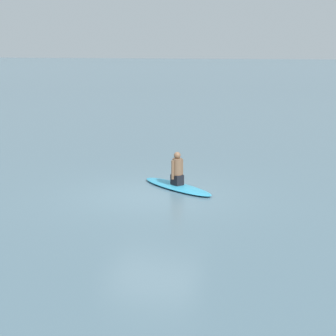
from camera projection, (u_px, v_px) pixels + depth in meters
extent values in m
plane|color=slate|center=(153.00, 195.00, 15.70)|extent=(400.00, 400.00, 0.00)
ellipsoid|color=#339EC6|center=(177.00, 186.00, 16.46)|extent=(2.18, 2.70, 0.10)
cube|color=black|center=(177.00, 180.00, 16.42)|extent=(0.38, 0.40, 0.29)
cylinder|color=brown|center=(177.00, 167.00, 16.35)|extent=(0.38, 0.38, 0.48)
sphere|color=brown|center=(177.00, 155.00, 16.28)|extent=(0.19, 0.19, 0.19)
cylinder|color=brown|center=(182.00, 168.00, 16.46)|extent=(0.11, 0.11, 0.53)
cylinder|color=brown|center=(173.00, 170.00, 16.26)|extent=(0.11, 0.11, 0.53)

